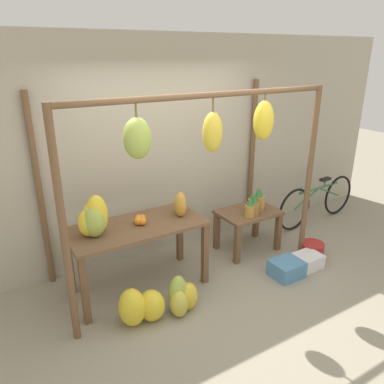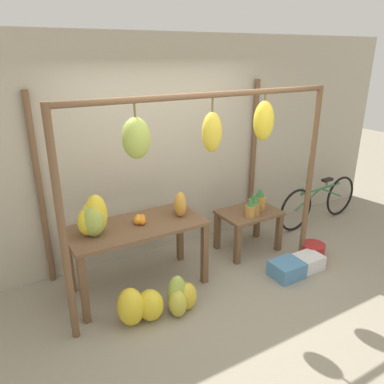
{
  "view_description": "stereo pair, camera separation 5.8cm",
  "coord_description": "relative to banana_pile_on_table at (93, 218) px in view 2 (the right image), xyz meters",
  "views": [
    {
      "loc": [
        -2.03,
        -2.69,
        2.58
      ],
      "look_at": [
        0.07,
        0.8,
        1.05
      ],
      "focal_mm": 35.0,
      "sensor_mm": 36.0,
      "label": 1
    },
    {
      "loc": [
        -1.98,
        -2.72,
        2.58
      ],
      "look_at": [
        0.07,
        0.8,
        1.05
      ],
      "focal_mm": 35.0,
      "sensor_mm": 36.0,
      "label": 2
    }
  ],
  "objects": [
    {
      "name": "shop_wall_back",
      "position": [
        1.11,
        0.73,
        0.42
      ],
      "size": [
        8.0,
        0.08,
        2.8
      ],
      "color": "#B2A893",
      "rests_on": "ground_plane"
    },
    {
      "name": "orange_pile",
      "position": [
        0.52,
        0.01,
        -0.13
      ],
      "size": [
        0.15,
        0.18,
        0.1
      ],
      "color": "orange",
      "rests_on": "display_table_main"
    },
    {
      "name": "fruit_crate_white",
      "position": [
        2.09,
        -0.72,
        -0.88
      ],
      "size": [
        0.37,
        0.32,
        0.2
      ],
      "color": "#4C84B2",
      "rests_on": "ground_plane"
    },
    {
      "name": "fruit_crate_purple",
      "position": [
        2.46,
        -0.71,
        -0.89
      ],
      "size": [
        0.33,
        0.28,
        0.18
      ],
      "color": "silver",
      "rests_on": "ground_plane"
    },
    {
      "name": "banana_pile_ground_left",
      "position": [
        0.23,
        -0.58,
        -0.78
      ],
      "size": [
        0.56,
        0.39,
        0.42
      ],
      "color": "yellow",
      "rests_on": "ground_plane"
    },
    {
      "name": "parked_bicycle",
      "position": [
        3.62,
        0.2,
        -0.62
      ],
      "size": [
        1.73,
        0.14,
        0.71
      ],
      "color": "black",
      "rests_on": "ground_plane"
    },
    {
      "name": "blue_bucket",
      "position": [
        2.73,
        -0.54,
        -0.88
      ],
      "size": [
        0.31,
        0.31,
        0.19
      ],
      "color": "#AD2323",
      "rests_on": "ground_plane"
    },
    {
      "name": "ground_plane",
      "position": [
        1.11,
        -0.81,
        -0.98
      ],
      "size": [
        20.0,
        20.0,
        0.0
      ],
      "primitive_type": "plane",
      "color": "gray"
    },
    {
      "name": "display_table_side",
      "position": [
        2.1,
        0.06,
        -0.53
      ],
      "size": [
        0.8,
        0.56,
        0.57
      ],
      "color": "brown",
      "rests_on": "ground_plane"
    },
    {
      "name": "pineapple_cluster",
      "position": [
        2.15,
        -0.0,
        -0.29
      ],
      "size": [
        0.4,
        0.26,
        0.31
      ],
      "color": "#B27F38",
      "rests_on": "display_table_side"
    },
    {
      "name": "banana_pile_ground_right",
      "position": [
        0.67,
        -0.64,
        -0.8
      ],
      "size": [
        0.38,
        0.35,
        0.41
      ],
      "color": "gold",
      "rests_on": "ground_plane"
    },
    {
      "name": "papaya_pile",
      "position": [
        1.02,
        -0.0,
        -0.04
      ],
      "size": [
        0.23,
        0.27,
        0.28
      ],
      "color": "gold",
      "rests_on": "display_table_main"
    },
    {
      "name": "stall_awning",
      "position": [
        1.08,
        -0.24,
        0.62
      ],
      "size": [
        3.05,
        1.25,
        2.22
      ],
      "color": "brown",
      "rests_on": "ground_plane"
    },
    {
      "name": "display_table_main",
      "position": [
        0.47,
        -0.01,
        -0.3
      ],
      "size": [
        1.5,
        0.7,
        0.8
      ],
      "color": "brown",
      "rests_on": "ground_plane"
    },
    {
      "name": "banana_pile_on_table",
      "position": [
        0.0,
        0.0,
        0.0
      ],
      "size": [
        0.38,
        0.35,
        0.43
      ],
      "color": "yellow",
      "rests_on": "display_table_main"
    }
  ]
}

